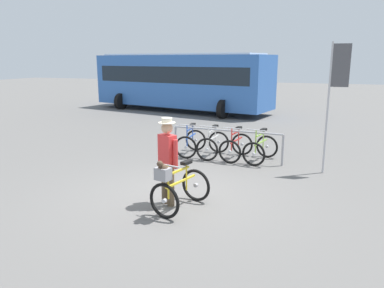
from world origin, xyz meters
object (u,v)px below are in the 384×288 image
racked_bike_blue (191,142)px  racked_bike_white (213,144)px  racked_bike_red (236,147)px  featured_bicycle (177,187)px  person_with_featured_bike (168,158)px  racked_bike_lime (261,149)px  banner_flag (336,83)px  bus_distant (180,79)px

racked_bike_blue → racked_bike_white: 0.70m
racked_bike_red → featured_bicycle: (-0.17, -4.04, 0.12)m
featured_bicycle → person_with_featured_bike: 0.61m
racked_bike_white → person_with_featured_bike: 3.87m
person_with_featured_bike → racked_bike_red: bearing=83.0°
racked_bike_white → racked_bike_lime: bearing=-3.1°
racked_bike_blue → racked_bike_red: (1.40, -0.07, 0.00)m
racked_bike_red → featured_bicycle: size_ratio=0.94×
racked_bike_white → racked_bike_red: same height
person_with_featured_bike → banner_flag: size_ratio=0.54×
featured_bicycle → racked_bike_white: bearing=97.4°
banner_flag → bus_distant: bearing=129.1°
racked_bike_blue → bus_distant: 9.82m
banner_flag → racked_bike_lime: bearing=164.2°
racked_bike_white → featured_bicycle: bearing=-82.6°
racked_bike_white → banner_flag: (3.19, -0.58, 1.86)m
racked_bike_blue → racked_bike_lime: same height
person_with_featured_bike → banner_flag: 4.57m
racked_bike_lime → banner_flag: bearing=-15.8°
bus_distant → banner_flag: bearing=-50.9°
racked_bike_lime → banner_flag: (1.79, -0.51, 1.86)m
racked_bike_blue → racked_bike_lime: bearing=-3.1°
racked_bike_lime → featured_bicycle: (-0.87, -4.00, 0.12)m
featured_bicycle → banner_flag: (2.66, 3.49, 1.74)m
racked_bike_lime → racked_bike_white: bearing=176.9°
featured_bicycle → racked_bike_lime: bearing=77.7°
racked_bike_lime → person_with_featured_bike: (-1.17, -3.75, 0.58)m
racked_bike_blue → featured_bicycle: bearing=-73.4°
banner_flag → featured_bicycle: bearing=-127.3°
racked_bike_blue → banner_flag: bearing=-9.1°
racked_bike_red → featured_bicycle: bearing=-92.4°
racked_bike_white → racked_bike_lime: size_ratio=0.92×
racked_bike_white → featured_bicycle: size_ratio=0.89×
racked_bike_blue → banner_flag: 4.36m
racked_bike_blue → featured_bicycle: (1.23, -4.11, 0.12)m
racked_bike_lime → bus_distant: bus_distant is taller
racked_bike_red → banner_flag: (2.49, -0.55, 1.86)m
racked_bike_red → banner_flag: size_ratio=0.37×
person_with_featured_bike → racked_bike_blue: bearing=103.6°
featured_bicycle → bus_distant: bus_distant is taller
racked_bike_lime → person_with_featured_bike: person_with_featured_bike is taller
racked_bike_white → bus_distant: bus_distant is taller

